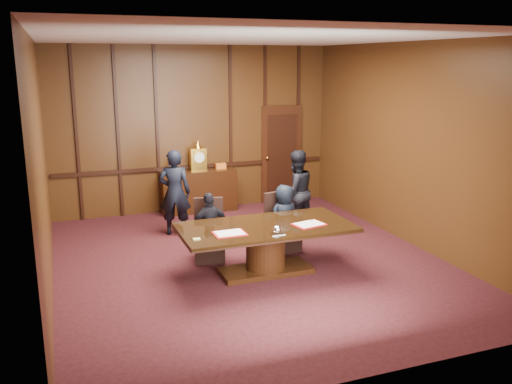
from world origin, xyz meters
The scene contains 13 objects.
room centered at (0.07, 0.14, 1.72)m, with size 7.00×7.04×3.50m.
sideboard centered at (0.00, 3.26, 0.49)m, with size 1.60×0.45×1.54m.
conference_table centered at (0.07, -0.50, 0.51)m, with size 2.62×1.32×0.76m.
folder_left centered at (-0.56, -0.70, 0.77)m, with size 0.46×0.33×0.02m.
folder_right centered at (0.70, -0.69, 0.77)m, with size 0.52×0.42×0.02m.
inkstand centered at (0.07, -0.95, 0.81)m, with size 0.20×0.14×0.12m.
notepad centered at (-1.07, -0.78, 0.77)m, with size 0.10×0.07×0.01m, color #CFCC65.
chair_left centered at (-0.57, 0.38, 0.29)m, with size 0.58×0.58×0.99m.
chair_right centered at (0.72, 0.38, 0.29)m, with size 0.57×0.57×0.99m.
signatory_left centered at (-0.58, 0.30, 0.57)m, with size 0.67×0.28×1.14m, color black.
signatory_right centered at (0.72, 0.30, 0.58)m, with size 0.57×0.37×1.16m, color black.
witness_left centered at (-0.81, 1.86, 0.80)m, with size 0.59×0.39×1.61m, color black.
witness_right centered at (1.37, 1.28, 0.78)m, with size 0.76×0.59×1.56m, color black.
Camera 1 is at (-2.77, -7.76, 3.17)m, focal length 38.00 mm.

